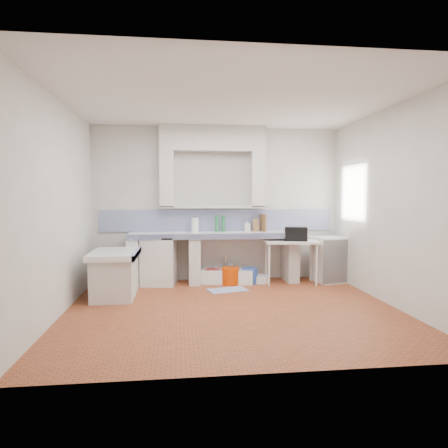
{
  "coord_description": "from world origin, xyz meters",
  "views": [
    {
      "loc": [
        -0.74,
        -5.29,
        1.54
      ],
      "look_at": [
        0.0,
        1.0,
        1.1
      ],
      "focal_mm": 31.84,
      "sensor_mm": 36.0,
      "label": 1
    }
  ],
  "objects": [
    {
      "name": "water_bottle_a",
      "position": [
        -0.06,
        1.85,
        0.14
      ],
      "size": [
        0.09,
        0.09,
        0.28
      ],
      "primitive_type": "cylinder",
      "rotation": [
        0.0,
        0.0,
        0.18
      ],
      "color": "silver",
      "rests_on": "ground"
    },
    {
      "name": "counter_pier_left",
      "position": [
        -1.5,
        1.7,
        0.41
      ],
      "size": [
        0.2,
        0.55,
        0.82
      ],
      "primitive_type": "cube",
      "color": "silver",
      "rests_on": "ground"
    },
    {
      "name": "window_frame",
      "position": [
        2.42,
        1.2,
        1.6
      ],
      "size": [
        0.35,
        0.86,
        1.06
      ],
      "primitive_type": "cube",
      "color": "#3A2412",
      "rests_on": "ground"
    },
    {
      "name": "paper_towel",
      "position": [
        -0.43,
        1.81,
        1.03
      ],
      "size": [
        0.14,
        0.14,
        0.25
      ],
      "primitive_type": "cylinder",
      "rotation": [
        0.0,
        0.0,
        -0.15
      ],
      "color": "white",
      "rests_on": "counter_slab"
    },
    {
      "name": "alcove_mass",
      "position": [
        -0.1,
        1.88,
        2.58
      ],
      "size": [
        1.9,
        0.25,
        0.45
      ],
      "primitive_type": "cube",
      "color": "silver",
      "rests_on": "ground"
    },
    {
      "name": "backsplash",
      "position": [
        0.0,
        1.99,
        1.1
      ],
      "size": [
        4.27,
        0.03,
        0.4
      ],
      "primitive_type": "cube",
      "color": "navy",
      "rests_on": "ground"
    },
    {
      "name": "bucket_red",
      "position": [
        -0.13,
        1.65,
        0.13
      ],
      "size": [
        0.35,
        0.35,
        0.25
      ],
      "primitive_type": "cylinder",
      "rotation": [
        0.0,
        0.0,
        -0.39
      ],
      "color": "#B42528",
      "rests_on": "ground"
    },
    {
      "name": "stove",
      "position": [
        -1.06,
        1.68,
        0.4
      ],
      "size": [
        0.65,
        0.63,
        0.81
      ],
      "primitive_type": "cube",
      "rotation": [
        0.0,
        0.0,
        -0.15
      ],
      "color": "white",
      "rests_on": "ground"
    },
    {
      "name": "bucket_orange",
      "position": [
        0.18,
        1.53,
        0.15
      ],
      "size": [
        0.38,
        0.38,
        0.3
      ],
      "primitive_type": "cylinder",
      "rotation": [
        0.0,
        0.0,
        -0.22
      ],
      "color": "#DE3B00",
      "rests_on": "ground"
    },
    {
      "name": "counter_lip",
      "position": [
        -0.1,
        1.42,
        0.86
      ],
      "size": [
        3.0,
        0.04,
        0.1
      ],
      "primitive_type": "cube",
      "color": "navy",
      "rests_on": "ground"
    },
    {
      "name": "floor",
      "position": [
        0.0,
        0.0,
        0.0
      ],
      "size": [
        4.5,
        4.5,
        0.0
      ],
      "primitive_type": "plane",
      "color": "#9C4826",
      "rests_on": "ground"
    },
    {
      "name": "rug",
      "position": [
        0.07,
        1.09,
        0.01
      ],
      "size": [
        0.7,
        0.51,
        0.01
      ],
      "primitive_type": "cube",
      "rotation": [
        0.0,
        0.0,
        0.26
      ],
      "color": "#40579C",
      "rests_on": "ground"
    },
    {
      "name": "fridge",
      "position": [
        1.99,
        1.54,
        0.41
      ],
      "size": [
        0.63,
        0.63,
        0.81
      ],
      "primitive_type": "cube",
      "rotation": [
        0.0,
        0.0,
        0.22
      ],
      "color": "white",
      "rests_on": "ground"
    },
    {
      "name": "counter_pier_mid",
      "position": [
        -0.45,
        1.7,
        0.41
      ],
      "size": [
        0.2,
        0.55,
        0.82
      ],
      "primitive_type": "cube",
      "color": "silver",
      "rests_on": "ground"
    },
    {
      "name": "soap_bottle",
      "position": [
        0.53,
        1.85,
        1.01
      ],
      "size": [
        0.11,
        0.11,
        0.22
      ],
      "primitive_type": "imported",
      "rotation": [
        0.0,
        0.0,
        0.1
      ],
      "color": "white",
      "rests_on": "counter_slab"
    },
    {
      "name": "ceiling",
      "position": [
        0.0,
        0.0,
        2.8
      ],
      "size": [
        4.5,
        4.5,
        0.0
      ],
      "primitive_type": "plane",
      "rotation": [
        3.14,
        0.0,
        0.0
      ],
      "color": "silver",
      "rests_on": "ground"
    },
    {
      "name": "peninsula_top",
      "position": [
        -1.7,
        0.9,
        0.66
      ],
      "size": [
        0.7,
        1.1,
        0.08
      ],
      "primitive_type": "cube",
      "color": "white",
      "rests_on": "ground"
    },
    {
      "name": "cutting_board",
      "position": [
        0.82,
        1.85,
        1.05
      ],
      "size": [
        0.08,
        0.22,
        0.31
      ],
      "primitive_type": "cube",
      "rotation": [
        0.0,
        0.0,
        0.28
      ],
      "color": "olive",
      "rests_on": "counter_slab"
    },
    {
      "name": "wall_back",
      "position": [
        0.0,
        2.0,
        1.4
      ],
      "size": [
        4.5,
        0.0,
        4.5
      ],
      "primitive_type": "plane",
      "rotation": [
        1.57,
        0.0,
        0.0
      ],
      "color": "silver",
      "rests_on": "ground"
    },
    {
      "name": "green_bottle_b",
      "position": [
        0.09,
        1.85,
        1.05
      ],
      "size": [
        0.08,
        0.08,
        0.29
      ],
      "primitive_type": "cylinder",
      "rotation": [
        0.0,
        0.0,
        0.3
      ],
      "color": "#226F3D",
      "rests_on": "counter_slab"
    },
    {
      "name": "knife_block",
      "position": [
        0.69,
        1.85,
        1.01
      ],
      "size": [
        0.12,
        0.11,
        0.23
      ],
      "primitive_type": "cube",
      "rotation": [
        0.0,
        0.0,
        -0.15
      ],
      "color": "olive",
      "rests_on": "counter_slab"
    },
    {
      "name": "wall_front",
      "position": [
        0.0,
        -2.0,
        1.4
      ],
      "size": [
        4.5,
        0.0,
        4.5
      ],
      "primitive_type": "plane",
      "rotation": [
        -1.57,
        0.0,
        0.0
      ],
      "color": "silver",
      "rests_on": "ground"
    },
    {
      "name": "sink",
      "position": [
        0.14,
        1.7,
        0.11
      ],
      "size": [
        0.97,
        0.63,
        0.22
      ],
      "primitive_type": "cube",
      "rotation": [
        0.0,
        0.0,
        -0.16
      ],
      "color": "white",
      "rests_on": "ground"
    },
    {
      "name": "side_table",
      "position": [
        1.25,
        1.48,
        0.38
      ],
      "size": [
        0.97,
        0.6,
        0.04
      ],
      "primitive_type": "cube",
      "rotation": [
        0.0,
        0.0,
        -0.11
      ],
      "color": "white",
      "rests_on": "ground"
    },
    {
      "name": "peninsula_lip",
      "position": [
        -1.37,
        0.9,
        0.66
      ],
      "size": [
        0.04,
        1.1,
        0.1
      ],
      "primitive_type": "cube",
      "color": "navy",
      "rests_on": "ground"
    },
    {
      "name": "wall_right",
      "position": [
        2.25,
        0.0,
        1.4
      ],
      "size": [
        0.0,
        4.5,
        4.5
      ],
      "primitive_type": "plane",
      "rotation": [
        1.57,
        0.0,
        -1.57
      ],
      "color": "silver",
      "rests_on": "ground"
    },
    {
      "name": "counter_slab",
      "position": [
        -0.1,
        1.7,
        0.86
      ],
      "size": [
        3.0,
        0.6,
        0.08
      ],
      "primitive_type": "cube",
      "color": "white",
      "rests_on": "ground"
    },
    {
      "name": "peninsula_base",
      "position": [
        -1.7,
        0.9,
        0.31
      ],
      "size": [
        0.6,
        1.0,
        0.62
      ],
      "primitive_type": "cube",
      "color": "silver",
      "rests_on": "ground"
    },
    {
      "name": "wall_left",
      "position": [
        -2.25,
        0.0,
        1.4
      ],
      "size": [
        0.0,
        4.5,
        4.5
      ],
      "primitive_type": "plane",
      "rotation": [
        1.57,
        0.0,
        1.57
      ],
      "color": "silver",
      "rests_on": "ground"
    },
    {
      "name": "black_bag",
      "position": [
        1.32,
        1.43,
        0.88
      ],
      "size": [
        0.42,
        0.3,
        0.24
      ],
      "primitive_type": "cube",
      "rotation": [
        0.0,
        0.0,
        -0.22
      ],
      "color": "black",
      "rests_on": "side_table"
    },
    {
      "name": "lace_valance",
      "position": [
        2.28,
        1.2,
        1.98
      ],
      "size": [
        0.01,
        0.84,
        0.24
      ],
      "primitive_type": "cube",
      "color": "white",
      "rests_on": "ground"
    },
    {
      "name": "water_bottle_b",
      "position": [
        0.22,
        1.85,
        0.16
      ],
      "size": [
        0.09,
        0.09,
        0.32
      ],
      "primitive_type": "cylinder",
      "rotation": [
        0.0,
        0.0,
        -0.05
      ],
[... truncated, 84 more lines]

